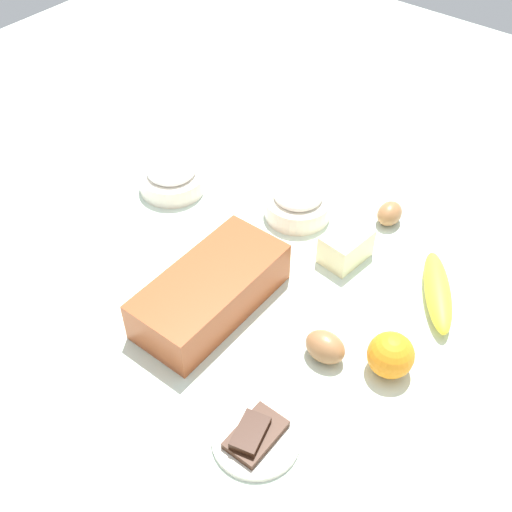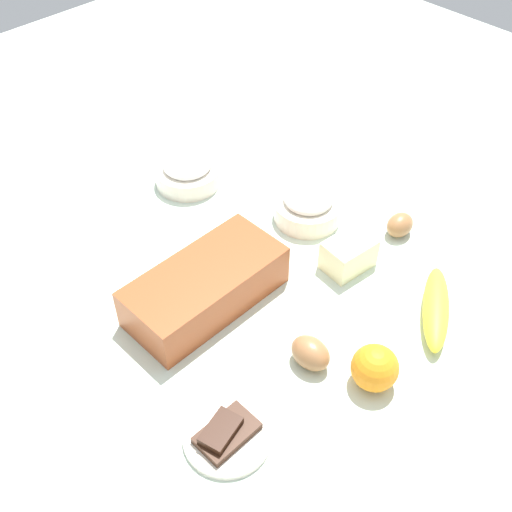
# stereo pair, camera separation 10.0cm
# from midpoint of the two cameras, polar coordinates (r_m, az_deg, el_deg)

# --- Properties ---
(ground_plane) EXTENTS (2.40, 2.40, 0.02)m
(ground_plane) POSITION_cam_midpoint_polar(r_m,az_deg,el_deg) (1.18, 2.42, -1.83)
(ground_plane) COLOR silver
(loaf_pan) EXTENTS (0.28, 0.13, 0.08)m
(loaf_pan) POSITION_cam_midpoint_polar(r_m,az_deg,el_deg) (1.09, -1.93, -2.79)
(loaf_pan) COLOR #9E4723
(loaf_pan) RESTS_ON ground_plane
(flour_bowl) EXTENTS (0.13, 0.13, 0.07)m
(flour_bowl) POSITION_cam_midpoint_polar(r_m,az_deg,el_deg) (1.27, 6.89, 4.36)
(flour_bowl) COLOR silver
(flour_bowl) RESTS_ON ground_plane
(sugar_bowl) EXTENTS (0.14, 0.14, 0.06)m
(sugar_bowl) POSITION_cam_midpoint_polar(r_m,az_deg,el_deg) (1.35, -4.00, 7.46)
(sugar_bowl) COLOR silver
(sugar_bowl) RESTS_ON ground_plane
(banana) EXTENTS (0.18, 0.14, 0.04)m
(banana) POSITION_cam_midpoint_polar(r_m,az_deg,el_deg) (1.14, 18.16, -4.56)
(banana) COLOR yellow
(banana) RESTS_ON ground_plane
(orange_fruit) EXTENTS (0.07, 0.07, 0.07)m
(orange_fruit) POSITION_cam_midpoint_polar(r_m,az_deg,el_deg) (1.01, 13.35, -9.80)
(orange_fruit) COLOR orange
(orange_fruit) RESTS_ON ground_plane
(butter_block) EXTENTS (0.10, 0.07, 0.06)m
(butter_block) POSITION_cam_midpoint_polar(r_m,az_deg,el_deg) (1.18, 10.65, 0.05)
(butter_block) COLOR #F4EDB2
(butter_block) RESTS_ON ground_plane
(egg_near_butter) EXTENTS (0.06, 0.05, 0.05)m
(egg_near_butter) POSITION_cam_midpoint_polar(r_m,az_deg,el_deg) (1.27, 14.89, 2.61)
(egg_near_butter) COLOR #9B683E
(egg_near_butter) RESTS_ON ground_plane
(egg_beside_bowl) EXTENTS (0.05, 0.07, 0.05)m
(egg_beside_bowl) POSITION_cam_midpoint_polar(r_m,az_deg,el_deg) (1.03, 7.68, -8.69)
(egg_beside_bowl) COLOR #9C683F
(egg_beside_bowl) RESTS_ON ground_plane
(chocolate_plate) EXTENTS (0.13, 0.13, 0.03)m
(chocolate_plate) POSITION_cam_midpoint_polar(r_m,az_deg,el_deg) (0.96, 0.44, -15.82)
(chocolate_plate) COLOR silver
(chocolate_plate) RESTS_ON ground_plane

